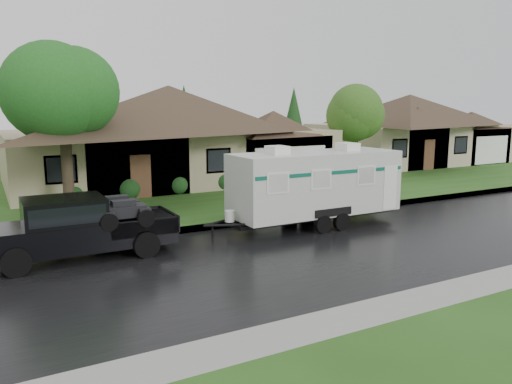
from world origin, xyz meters
TOP-DOWN VIEW (x-y plane):
  - ground at (0.00, 0.00)m, footprint 140.00×140.00m
  - road at (0.00, -2.00)m, footprint 140.00×8.00m
  - curb at (0.00, 2.25)m, footprint 140.00×0.50m
  - lawn at (0.00, 15.00)m, footprint 140.00×26.00m
  - house_main at (2.29, 13.84)m, footprint 19.44×10.80m
  - house_neighbor at (22.27, 14.34)m, footprint 15.12×9.72m
  - tree_left_green at (-4.81, 7.31)m, footprint 4.32×4.32m
  - tree_right_green at (12.58, 9.72)m, footprint 3.38×3.38m
  - shrub_row at (2.00, 9.30)m, footprint 13.60×1.00m
  - pickup_truck at (-5.62, 0.77)m, footprint 5.67×2.16m
  - travel_trailer at (3.18, 0.77)m, footprint 7.00×2.46m

SIDE VIEW (x-z plane):
  - ground at x=0.00m, z-range 0.00..0.00m
  - road at x=0.00m, z-range 0.00..0.01m
  - curb at x=0.00m, z-range 0.00..0.15m
  - lawn at x=0.00m, z-range 0.00..0.15m
  - shrub_row at x=2.00m, z-range 0.15..1.15m
  - pickup_truck at x=-5.62m, z-range 0.07..1.96m
  - travel_trailer at x=3.18m, z-range 0.10..3.24m
  - house_neighbor at x=22.27m, z-range 0.10..6.55m
  - house_main at x=2.29m, z-range 0.14..7.04m
  - tree_right_green at x=12.58m, z-range 1.23..6.82m
  - tree_left_green at x=-4.81m, z-range 1.54..8.69m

